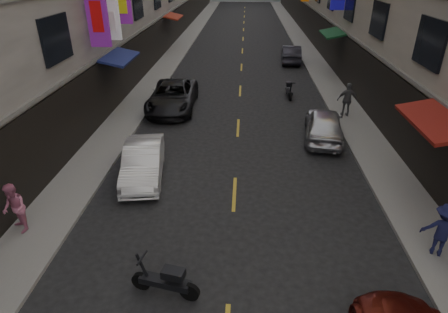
# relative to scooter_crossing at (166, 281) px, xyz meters

# --- Properties ---
(sidewalk_left) EXTENTS (2.00, 90.00, 0.12)m
(sidewalk_left) POSITION_rel_scooter_crossing_xyz_m (-4.44, 28.66, -0.38)
(sidewalk_left) COLOR slate
(sidewalk_left) RESTS_ON ground
(sidewalk_right) EXTENTS (2.00, 90.00, 0.12)m
(sidewalk_right) POSITION_rel_scooter_crossing_xyz_m (7.56, 28.66, -0.38)
(sidewalk_right) COLOR slate
(sidewalk_right) RESTS_ON ground
(street_awnings) EXTENTS (13.99, 35.20, 0.41)m
(street_awnings) POSITION_rel_scooter_crossing_xyz_m (0.30, 12.66, 2.56)
(street_awnings) COLOR #154B14
(street_awnings) RESTS_ON ground
(lane_markings) EXTENTS (0.12, 80.20, 0.01)m
(lane_markings) POSITION_rel_scooter_crossing_xyz_m (1.56, 25.66, -0.44)
(lane_markings) COLOR gold
(lane_markings) RESTS_ON ground
(scooter_crossing) EXTENTS (1.78, 0.65, 1.14)m
(scooter_crossing) POSITION_rel_scooter_crossing_xyz_m (0.00, 0.00, 0.00)
(scooter_crossing) COLOR black
(scooter_crossing) RESTS_ON ground
(scooter_far_right) EXTENTS (0.50, 1.80, 1.14)m
(scooter_far_right) POSITION_rel_scooter_crossing_xyz_m (4.55, 15.61, 0.00)
(scooter_far_right) COLOR black
(scooter_far_right) RESTS_ON ground
(car_left_mid) EXTENTS (1.96, 4.14, 1.31)m
(car_left_mid) POSITION_rel_scooter_crossing_xyz_m (-1.97, 5.68, 0.21)
(car_left_mid) COLOR white
(car_left_mid) RESTS_ON ground
(car_left_far) EXTENTS (2.57, 5.36, 1.47)m
(car_left_far) POSITION_rel_scooter_crossing_xyz_m (-2.16, 13.18, 0.29)
(car_left_far) COLOR black
(car_left_far) RESTS_ON ground
(car_right_mid) EXTENTS (2.25, 4.37, 1.42)m
(car_right_mid) POSITION_rel_scooter_crossing_xyz_m (5.56, 9.65, 0.27)
(car_right_mid) COLOR silver
(car_right_mid) RESTS_ON ground
(car_right_far) EXTENTS (1.70, 4.25, 1.38)m
(car_right_far) POSITION_rel_scooter_crossing_xyz_m (5.56, 24.47, 0.25)
(car_right_far) COLOR #2A2831
(car_right_far) RESTS_ON ground
(pedestrian_lfar) EXTENTS (0.94, 0.93, 1.61)m
(pedestrian_lfar) POSITION_rel_scooter_crossing_xyz_m (-4.91, 2.09, 0.48)
(pedestrian_lfar) COLOR #D26F92
(pedestrian_lfar) RESTS_ON sidewalk_left
(pedestrian_rnear) EXTENTS (1.17, 0.95, 1.61)m
(pedestrian_rnear) POSITION_rel_scooter_crossing_xyz_m (7.33, 1.77, 0.48)
(pedestrian_rnear) COLOR #16173D
(pedestrian_rnear) RESTS_ON sidewalk_right
(pedestrian_rfar) EXTENTS (1.04, 0.60, 1.78)m
(pedestrian_rfar) POSITION_rel_scooter_crossing_xyz_m (7.21, 12.33, 0.57)
(pedestrian_rfar) COLOR #575759
(pedestrian_rfar) RESTS_ON sidewalk_right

